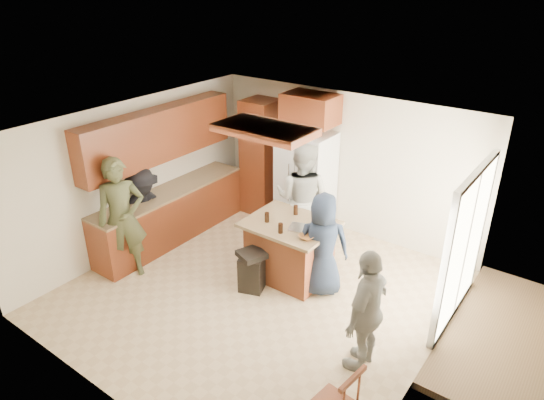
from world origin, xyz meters
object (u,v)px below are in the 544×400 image
Objects in this scene: refrigerator at (305,182)px; person_behind_right at (322,245)px; person_side_right at (367,311)px; person_counter at (145,211)px; person_front_left at (122,219)px; trash_bin at (252,270)px; person_behind_left at (302,198)px; kitchen_island at (289,249)px.

person_behind_right is at bearing -50.39° from refrigerator.
person_side_right is 1.07× the size of person_counter.
person_side_right reaches higher than person_counter.
trash_bin is (1.80, 0.82, -0.64)m from person_front_left.
refrigerator is at bearing -17.11° from person_counter.
refrigerator reaches higher than trash_bin.
person_front_left reaches higher than person_counter.
person_counter is (-4.09, 0.24, -0.05)m from person_side_right.
person_side_right is (3.82, 0.40, -0.16)m from person_front_left.
person_behind_left is at bearing -6.58° from person_front_left.
person_front_left is 0.73m from person_counter.
person_front_left is at bearing -137.79° from person_counter.
person_behind_left is 1.28× the size of person_counter.
person_side_right is at bearing -30.19° from kitchen_island.
person_front_left is 1.01× the size of person_behind_left.
trash_bin is at bearing -66.03° from person_counter.
person_side_right is at bearing -52.27° from person_front_left.
kitchen_island is 2.03× the size of trash_bin.
person_behind_left is 1.24m from person_behind_right.
refrigerator is 2.21m from trash_bin.
refrigerator reaches higher than person_side_right.
refrigerator is at bearing -83.85° from person_behind_right.
trash_bin is at bearing -0.40° from person_behind_right.
person_behind_right is (2.65, 1.37, -0.18)m from person_front_left.
person_behind_left is 0.79m from refrigerator.
person_behind_left reaches higher than refrigerator.
person_counter is at bearing -161.41° from kitchen_island.
person_behind_left is at bearing -33.23° from person_counter.
person_front_left is at bearing -155.48° from trash_bin.
person_front_left is at bearing -6.06° from person_behind_right.
refrigerator is at bearing 101.47° from trash_bin.
refrigerator reaches higher than person_counter.
person_behind_left is at bearing 91.91° from trash_bin.
person_behind_right reaches higher than trash_bin.
trash_bin is at bearing 78.93° from person_behind_left.
refrigerator is at bearing 114.43° from kitchen_island.
person_behind_left is 1.53m from trash_bin.
person_counter is (-2.03, -1.57, -0.21)m from person_behind_left.
refrigerator reaches higher than kitchen_island.
person_behind_right is 1.99m from refrigerator.
person_side_right reaches higher than trash_bin.
person_behind_left is 0.97m from kitchen_island.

